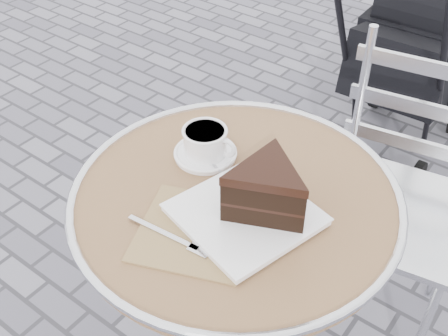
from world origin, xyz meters
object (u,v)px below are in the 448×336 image
Objects in this scene: cafe_table at (235,247)px; baby_stroller at (418,57)px; bistro_chair at (406,165)px; cake_plate_set at (260,196)px; cappuccino_set at (206,145)px.

baby_stroller is (-0.09, 1.39, -0.15)m from cafe_table.
baby_stroller reaches higher than bistro_chair.
cake_plate_set is at bearing -85.30° from baby_stroller.
bistro_chair is at bearing 69.72° from cafe_table.
bistro_chair reaches higher than cake_plate_set.
cafe_table is at bearing -88.37° from baby_stroller.
cake_plate_set is at bearing -111.85° from bistro_chair.
baby_stroller reaches higher than cafe_table.
bistro_chair is at bearing 43.65° from cappuccino_set.
cappuccino_set is at bearing 153.74° from cafe_table.
baby_stroller is (-0.17, 1.42, -0.37)m from cake_plate_set.
cafe_table is 1.40m from baby_stroller.
baby_stroller is (-0.29, 0.86, -0.14)m from bistro_chair.
baby_stroller is (0.04, 1.33, -0.34)m from cappuccino_set.
bistro_chair is 0.92m from baby_stroller.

